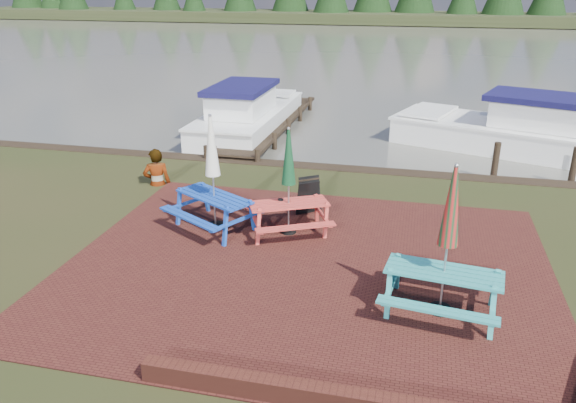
{
  "coord_description": "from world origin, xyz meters",
  "views": [
    {
      "loc": [
        1.81,
        -8.21,
        5.07
      ],
      "look_at": [
        -0.53,
        1.71,
        1.0
      ],
      "focal_mm": 35.0,
      "sensor_mm": 36.0,
      "label": 1
    }
  ],
  "objects_px": {
    "picnic_table_red": "(289,198)",
    "picnic_table_blue": "(214,190)",
    "boat_jetty": "(248,116)",
    "chalkboard": "(309,196)",
    "boat_near": "(519,133)",
    "person": "(154,149)",
    "jetty": "(269,123)",
    "picnic_table_teal": "(445,264)"
  },
  "relations": [
    {
      "from": "picnic_table_teal",
      "to": "chalkboard",
      "type": "bearing_deg",
      "value": 136.37
    },
    {
      "from": "picnic_table_teal",
      "to": "picnic_table_blue",
      "type": "distance_m",
      "value": 5.24
    },
    {
      "from": "picnic_table_red",
      "to": "picnic_table_blue",
      "type": "bearing_deg",
      "value": 157.47
    },
    {
      "from": "chalkboard",
      "to": "boat_near",
      "type": "height_order",
      "value": "boat_near"
    },
    {
      "from": "picnic_table_red",
      "to": "picnic_table_teal",
      "type": "bearing_deg",
      "value": -64.48
    },
    {
      "from": "chalkboard",
      "to": "picnic_table_blue",
      "type": "bearing_deg",
      "value": -179.72
    },
    {
      "from": "picnic_table_red",
      "to": "person",
      "type": "bearing_deg",
      "value": 125.69
    },
    {
      "from": "picnic_table_teal",
      "to": "picnic_table_blue",
      "type": "xyz_separation_m",
      "value": [
        -4.7,
        2.31,
        -0.01
      ]
    },
    {
      "from": "boat_jetty",
      "to": "boat_near",
      "type": "distance_m",
      "value": 9.23
    },
    {
      "from": "boat_near",
      "to": "jetty",
      "type": "bearing_deg",
      "value": 105.23
    },
    {
      "from": "boat_near",
      "to": "picnic_table_teal",
      "type": "bearing_deg",
      "value": -174.52
    },
    {
      "from": "picnic_table_blue",
      "to": "person",
      "type": "distance_m",
      "value": 3.33
    },
    {
      "from": "picnic_table_red",
      "to": "boat_jetty",
      "type": "distance_m",
      "value": 9.25
    },
    {
      "from": "picnic_table_blue",
      "to": "boat_jetty",
      "type": "bearing_deg",
      "value": 132.44
    },
    {
      "from": "picnic_table_red",
      "to": "jetty",
      "type": "height_order",
      "value": "picnic_table_red"
    },
    {
      "from": "picnic_table_teal",
      "to": "boat_jetty",
      "type": "relative_size",
      "value": 0.36
    },
    {
      "from": "picnic_table_red",
      "to": "jetty",
      "type": "relative_size",
      "value": 0.25
    },
    {
      "from": "boat_jetty",
      "to": "jetty",
      "type": "bearing_deg",
      "value": 26.99
    },
    {
      "from": "boat_jetty",
      "to": "boat_near",
      "type": "xyz_separation_m",
      "value": [
        9.23,
        -0.25,
        0.01
      ]
    },
    {
      "from": "picnic_table_teal",
      "to": "picnic_table_red",
      "type": "xyz_separation_m",
      "value": [
        -3.09,
        2.42,
        -0.08
      ]
    },
    {
      "from": "picnic_table_red",
      "to": "chalkboard",
      "type": "relative_size",
      "value": 2.77
    },
    {
      "from": "picnic_table_red",
      "to": "picnic_table_blue",
      "type": "height_order",
      "value": "picnic_table_blue"
    },
    {
      "from": "picnic_table_blue",
      "to": "chalkboard",
      "type": "height_order",
      "value": "picnic_table_blue"
    },
    {
      "from": "picnic_table_teal",
      "to": "picnic_table_blue",
      "type": "bearing_deg",
      "value": 161.44
    },
    {
      "from": "chalkboard",
      "to": "person",
      "type": "distance_m",
      "value": 4.39
    },
    {
      "from": "chalkboard",
      "to": "boat_near",
      "type": "xyz_separation_m",
      "value": [
        5.51,
        7.11,
        -0.01
      ]
    },
    {
      "from": "chalkboard",
      "to": "jetty",
      "type": "distance_m",
      "value": 8.28
    },
    {
      "from": "picnic_table_teal",
      "to": "boat_jetty",
      "type": "height_order",
      "value": "picnic_table_teal"
    },
    {
      "from": "picnic_table_blue",
      "to": "jetty",
      "type": "relative_size",
      "value": 0.27
    },
    {
      "from": "boat_near",
      "to": "picnic_table_red",
      "type": "bearing_deg",
      "value": 164.67
    },
    {
      "from": "jetty",
      "to": "boat_jetty",
      "type": "height_order",
      "value": "boat_jetty"
    },
    {
      "from": "chalkboard",
      "to": "person",
      "type": "height_order",
      "value": "person"
    },
    {
      "from": "picnic_table_red",
      "to": "boat_jetty",
      "type": "xyz_separation_m",
      "value": [
        -3.52,
        8.55,
        -0.39
      ]
    },
    {
      "from": "jetty",
      "to": "boat_near",
      "type": "xyz_separation_m",
      "value": [
        8.54,
        -0.59,
        0.3
      ]
    },
    {
      "from": "picnic_table_blue",
      "to": "person",
      "type": "bearing_deg",
      "value": 167.38
    },
    {
      "from": "jetty",
      "to": "boat_near",
      "type": "relative_size",
      "value": 1.12
    },
    {
      "from": "picnic_table_red",
      "to": "picnic_table_blue",
      "type": "relative_size",
      "value": 0.92
    },
    {
      "from": "boat_jetty",
      "to": "boat_near",
      "type": "bearing_deg",
      "value": -0.96
    },
    {
      "from": "boat_jetty",
      "to": "boat_near",
      "type": "relative_size",
      "value": 0.87
    },
    {
      "from": "jetty",
      "to": "boat_near",
      "type": "bearing_deg",
      "value": -3.97
    },
    {
      "from": "picnic_table_red",
      "to": "boat_jetty",
      "type": "height_order",
      "value": "picnic_table_red"
    },
    {
      "from": "boat_jetty",
      "to": "person",
      "type": "height_order",
      "value": "person"
    }
  ]
}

